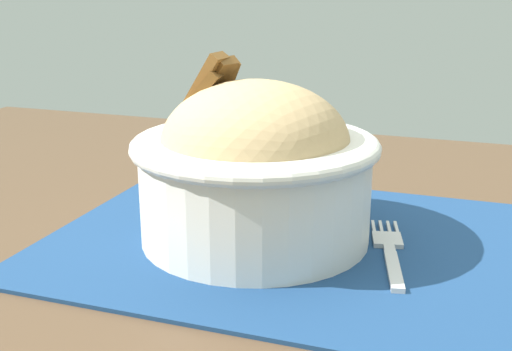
% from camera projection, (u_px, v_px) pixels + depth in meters
% --- Properties ---
extents(table, '(1.24, 0.80, 0.75)m').
position_uv_depth(table, '(314.00, 332.00, 0.50)').
color(table, '#4C3826').
rests_on(table, ground_plane).
extents(placemat, '(0.41, 0.29, 0.00)m').
position_uv_depth(placemat, '(315.00, 244.00, 0.49)').
color(placemat, navy).
rests_on(placemat, table).
extents(bowl, '(0.19, 0.19, 0.14)m').
position_uv_depth(bowl, '(256.00, 165.00, 0.48)').
color(bowl, silver).
rests_on(bowl, placemat).
extents(fork, '(0.04, 0.12, 0.00)m').
position_uv_depth(fork, '(389.00, 249.00, 0.47)').
color(fork, '#B6B6B6').
rests_on(fork, placemat).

